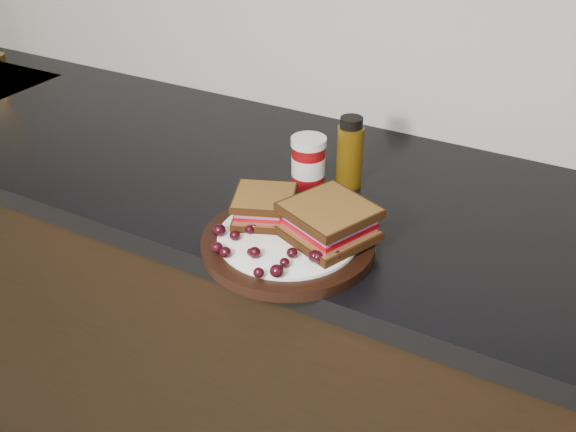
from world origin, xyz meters
name	(u,v)px	position (x,y,z in m)	size (l,w,h in m)	color
base_cabinets	(283,353)	(0.00, 1.70, 0.43)	(3.96, 0.58, 0.86)	black
countertop	(283,185)	(0.00, 1.70, 0.88)	(3.98, 0.60, 0.04)	black
plate	(288,243)	(0.13, 1.49, 0.91)	(0.28, 0.28, 0.02)	black
sandwich_left	(265,206)	(0.07, 1.52, 0.95)	(0.10, 0.10, 0.05)	brown
sandwich_right	(329,222)	(0.19, 1.52, 0.95)	(0.12, 0.12, 0.06)	brown
grape_0	(219,230)	(0.03, 1.44, 0.93)	(0.02, 0.02, 0.02)	black
grape_1	(235,235)	(0.06, 1.44, 0.93)	(0.02, 0.02, 0.02)	black
grape_2	(217,247)	(0.05, 1.40, 0.93)	(0.02, 0.02, 0.02)	black
grape_3	(225,252)	(0.07, 1.39, 0.93)	(0.02, 0.02, 0.02)	black
grape_4	(255,252)	(0.11, 1.41, 0.93)	(0.02, 0.02, 0.02)	black
grape_5	(251,252)	(0.11, 1.41, 0.93)	(0.01, 0.01, 0.01)	black
grape_6	(259,273)	(0.14, 1.37, 0.93)	(0.02, 0.02, 0.02)	black
grape_7	(277,271)	(0.16, 1.39, 0.93)	(0.02, 0.02, 0.02)	black
grape_8	(285,262)	(0.16, 1.42, 0.93)	(0.02, 0.02, 0.01)	black
grape_9	(292,253)	(0.16, 1.44, 0.93)	(0.02, 0.02, 0.02)	black
grape_10	(318,257)	(0.20, 1.45, 0.93)	(0.02, 0.02, 0.02)	black
grape_11	(315,256)	(0.20, 1.45, 0.93)	(0.02, 0.02, 0.02)	black
grape_12	(336,255)	(0.22, 1.47, 0.93)	(0.02, 0.02, 0.02)	black
grape_13	(341,242)	(0.22, 1.50, 0.93)	(0.02, 0.02, 0.02)	black
grape_14	(341,236)	(0.21, 1.52, 0.93)	(0.02, 0.02, 0.02)	black
grape_15	(330,231)	(0.19, 1.52, 0.93)	(0.02, 0.02, 0.02)	black
grape_16	(283,209)	(0.09, 1.54, 0.93)	(0.02, 0.02, 0.02)	black
grape_17	(281,209)	(0.09, 1.54, 0.93)	(0.02, 0.02, 0.02)	black
grape_18	(262,209)	(0.06, 1.53, 0.93)	(0.02, 0.02, 0.02)	black
grape_19	(256,210)	(0.05, 1.52, 0.93)	(0.02, 0.02, 0.02)	black
grape_20	(254,226)	(0.07, 1.48, 0.93)	(0.02, 0.02, 0.02)	black
grape_21	(250,229)	(0.07, 1.47, 0.93)	(0.02, 0.02, 0.01)	black
grape_22	(274,213)	(0.08, 1.53, 0.93)	(0.02, 0.02, 0.02)	black
grape_23	(249,207)	(0.03, 1.52, 0.93)	(0.02, 0.02, 0.02)	black
grape_24	(244,216)	(0.04, 1.49, 0.93)	(0.02, 0.02, 0.02)	black
condiment_jar	(308,162)	(0.06, 1.69, 0.95)	(0.07, 0.07, 0.10)	maroon
oil_bottle	(350,152)	(0.13, 1.73, 0.97)	(0.05, 0.05, 0.14)	#483107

